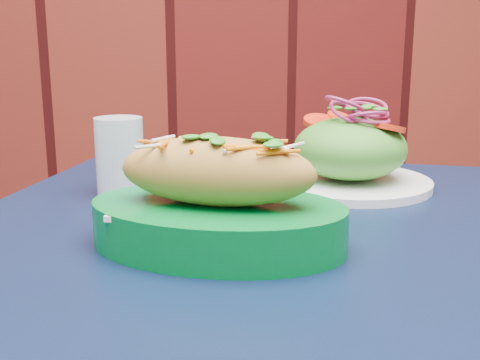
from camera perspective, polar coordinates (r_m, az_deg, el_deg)
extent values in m
cube|color=black|center=(0.71, 4.32, -5.63)|extent=(1.01, 1.01, 0.03)
cylinder|color=black|center=(1.24, -9.82, -16.09)|extent=(0.04, 0.04, 0.72)
cube|color=white|center=(0.63, -2.18, -2.60)|extent=(0.23, 0.16, 0.01)
ellipsoid|color=#C08F3D|center=(0.62, -2.22, 0.85)|extent=(0.22, 0.15, 0.07)
cylinder|color=white|center=(0.91, 10.25, -0.23)|extent=(0.24, 0.24, 0.01)
ellipsoid|color=#4C992D|center=(0.90, 10.39, 2.96)|extent=(0.17, 0.17, 0.09)
cylinder|color=red|center=(0.87, 13.91, 5.20)|extent=(0.05, 0.05, 0.01)
cylinder|color=red|center=(0.91, 7.56, 5.81)|extent=(0.05, 0.05, 0.01)
cylinder|color=red|center=(0.94, 9.62, 5.95)|extent=(0.05, 0.05, 0.01)
torus|color=#972052|center=(0.89, 10.53, 6.16)|extent=(0.06, 0.06, 0.01)
torus|color=#972052|center=(0.89, 10.54, 6.42)|extent=(0.06, 0.06, 0.01)
torus|color=#972052|center=(0.89, 10.55, 6.67)|extent=(0.06, 0.06, 0.01)
torus|color=#972052|center=(0.89, 10.56, 6.93)|extent=(0.06, 0.06, 0.01)
torus|color=#972052|center=(0.89, 10.57, 7.19)|extent=(0.06, 0.06, 0.01)
torus|color=#972052|center=(0.89, 10.58, 7.44)|extent=(0.06, 0.06, 0.01)
cylinder|color=silver|center=(0.86, -11.33, 2.23)|extent=(0.07, 0.07, 0.11)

